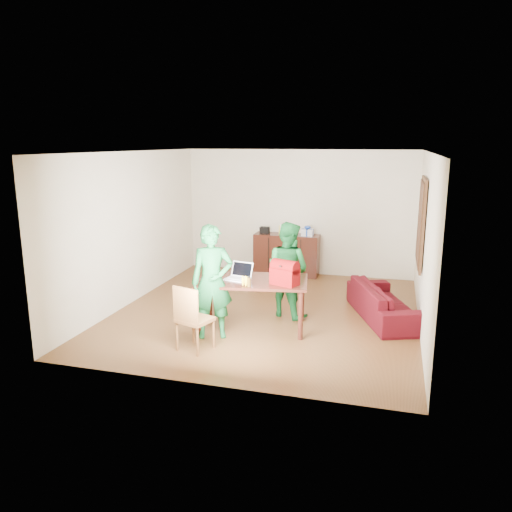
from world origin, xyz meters
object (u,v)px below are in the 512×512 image
(red_bag, at_px, (285,275))
(person_far, at_px, (288,269))
(chair, at_px, (195,331))
(laptop, at_px, (237,277))
(bottle, at_px, (249,281))
(table, at_px, (253,286))
(person_near, at_px, (212,282))
(sofa, at_px, (385,302))

(red_bag, bearing_deg, person_far, 120.29)
(chair, relative_size, laptop, 2.37)
(bottle, bearing_deg, table, 98.19)
(person_near, relative_size, laptop, 4.25)
(person_near, bearing_deg, chair, -120.63)
(chair, distance_m, person_far, 2.06)
(bottle, relative_size, sofa, 0.08)
(person_near, xyz_separation_m, person_far, (0.87, 1.22, -0.05))
(chair, distance_m, laptop, 1.15)
(sofa, bearing_deg, table, 96.19)
(table, bearing_deg, red_bag, -22.76)
(sofa, bearing_deg, chair, 107.91)
(laptop, bearing_deg, table, 28.77)
(laptop, relative_size, sofa, 0.21)
(red_bag, relative_size, sofa, 0.21)
(table, xyz_separation_m, sofa, (1.98, 1.02, -0.41))
(person_near, distance_m, person_far, 1.50)
(chair, bearing_deg, person_near, 99.80)
(person_far, bearing_deg, bottle, 96.96)
(person_far, xyz_separation_m, sofa, (1.58, 0.29, -0.52))
(chair, height_order, person_far, person_far)
(chair, distance_m, bottle, 1.06)
(person_near, relative_size, red_bag, 4.24)
(person_far, xyz_separation_m, laptop, (-0.62, -0.80, 0.04))
(table, distance_m, chair, 1.23)
(person_near, bearing_deg, bottle, -10.42)
(person_near, height_order, person_far, person_near)
(chair, xyz_separation_m, laptop, (0.32, 0.96, 0.56))
(chair, bearing_deg, laptop, 89.06)
(person_far, distance_m, sofa, 1.69)
(sofa, bearing_deg, person_far, 79.20)
(table, relative_size, red_bag, 4.51)
(bottle, height_order, sofa, bottle)
(chair, height_order, bottle, chair)
(bottle, xyz_separation_m, red_bag, (0.48, 0.25, 0.07))
(chair, relative_size, sofa, 0.50)
(table, xyz_separation_m, laptop, (-0.23, -0.07, 0.15))
(person_near, distance_m, laptop, 0.49)
(chair, relative_size, person_near, 0.56)
(table, bearing_deg, chair, -127.30)
(person_far, xyz_separation_m, bottle, (-0.34, -1.11, 0.07))
(person_far, xyz_separation_m, red_bag, (0.14, -0.86, 0.14))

